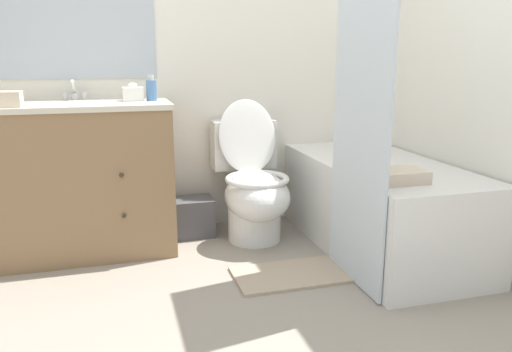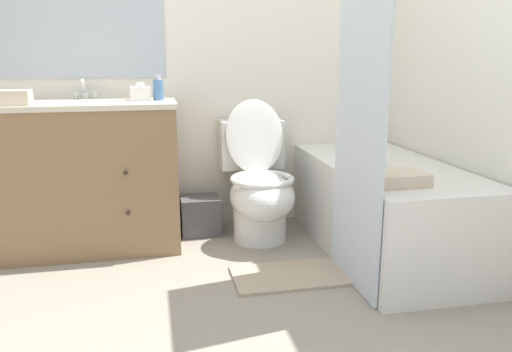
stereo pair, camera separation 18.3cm
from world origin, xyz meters
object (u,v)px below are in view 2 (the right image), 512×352
Objects in this scene: bathtub at (385,208)px; wastebasket at (201,215)px; toilet at (259,188)px; hand_towel_folded at (5,98)px; bath_mat at (289,276)px; vanity_cabinet at (88,174)px; bath_towel_folded at (397,178)px; tissue_box at (141,93)px; sink_faucet at (85,93)px; soap_dispenser at (158,89)px.

bathtub is 5.72× the size of wastebasket.
hand_towel_folded reaches higher than toilet.
wastebasket is 0.42× the size of bath_mat.
bathtub is (1.71, -0.44, -0.18)m from vanity_cabinet.
bathtub is at bearing 68.76° from bath_towel_folded.
tissue_box reaches higher than bath_mat.
vanity_cabinet reaches higher than bath_mat.
bathtub is 1.17m from wastebasket.
tissue_box reaches higher than hand_towel_folded.
tissue_box is (-0.34, -0.05, 0.80)m from wastebasket.
sink_faucet is at bearing 44.39° from hand_towel_folded.
vanity_cabinet is at bearing 150.06° from bath_towel_folded.
soap_dispenser reaches higher than bath_towel_folded.
tissue_box is at bearing 4.58° from vanity_cabinet.
bathtub is 0.56m from bath_towel_folded.
vanity_cabinet is at bearing 165.46° from bathtub.
bathtub is at bearing -14.54° from vanity_cabinet.
vanity_cabinet is 0.74× the size of bathtub.
soap_dispenser is 0.82m from hand_towel_folded.
vanity_cabinet reaches higher than toilet.
hand_towel_folded is 0.43× the size of bath_mat.
vanity_cabinet is at bearing -175.42° from tissue_box.
sink_faucet is 1.93m from bathtub.
soap_dispenser is at bearing -160.94° from wastebasket.
tissue_box is (0.33, 0.03, 0.47)m from vanity_cabinet.
bath_mat is (1.06, -0.69, -0.44)m from vanity_cabinet.
soap_dispenser is 1.32m from bath_mat.
toilet is 1.46× the size of bath_mat.
toilet is at bearing 93.08° from bath_mat.
toilet is at bearing 122.39° from bath_towel_folded.
sink_faucet is 0.10× the size of bathtub.
bath_mat is at bearing -63.06° from wastebasket.
bath_mat is (-0.48, 0.20, -0.55)m from bath_towel_folded.
tissue_box reaches higher than vanity_cabinet.
bath_towel_folded reaches higher than bath_mat.
tissue_box is 1.37m from bath_mat.
soap_dispenser reaches higher than vanity_cabinet.
bath_mat is (1.43, -0.52, -0.91)m from hand_towel_folded.
tissue_box is 1.55m from bath_towel_folded.
hand_towel_folded is 0.96× the size of bath_towel_folded.
hand_towel_folded reaches higher than wastebasket.
soap_dispenser is (0.44, -0.01, 0.50)m from vanity_cabinet.
bath_mat is at bearing 157.69° from bath_towel_folded.
bath_mat is at bearing -159.13° from bathtub.
toilet is 0.44m from wastebasket.
sink_faucet is 0.24× the size of bath_mat.
bath_towel_folded is (1.21, -0.91, -0.36)m from tissue_box.
hand_towel_folded is at bearing -135.61° from sink_faucet.
tissue_box is at bearing -171.87° from wastebasket.
soap_dispenser is at bearing -17.47° from tissue_box.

